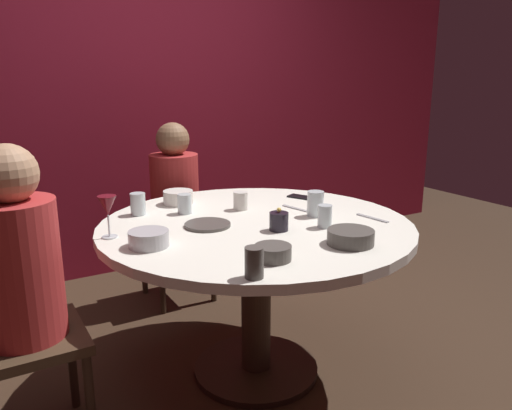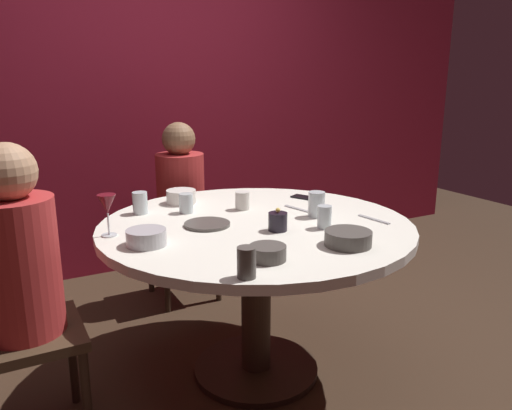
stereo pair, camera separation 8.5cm
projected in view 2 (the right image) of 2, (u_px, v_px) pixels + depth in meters
The scene contains 21 objects.
ground_plane at pixel (256, 370), 2.47m from camera, with size 8.00×8.00×0.00m, color #382619.
back_wall at pixel (143, 90), 3.59m from camera, with size 6.00×0.10×2.60m, color maroon.
dining_table at pixel (256, 252), 2.32m from camera, with size 1.41×1.41×0.76m.
seated_diner_left at pixel (18, 266), 1.84m from camera, with size 0.40×0.40×1.18m.
seated_diner_back at pixel (181, 191), 3.14m from camera, with size 0.40×0.40×1.13m.
candle_holder at pixel (278, 222), 2.15m from camera, with size 0.08×0.08×0.10m.
wine_glass at pixel (107, 206), 2.06m from camera, with size 0.08×0.08×0.18m.
dinner_plate at pixel (207, 224), 2.23m from camera, with size 0.20×0.20×0.01m, color #4C4742.
cell_phone at pixel (305, 197), 2.73m from camera, with size 0.07×0.14×0.01m, color black.
bowl_serving_large at pixel (146, 237), 1.97m from camera, with size 0.16×0.16×0.06m, color #B7B7BC.
bowl_salad_center at pixel (348, 238), 1.97m from camera, with size 0.18×0.18×0.06m, color #4C4742.
bowl_small_white at pixel (268, 253), 1.81m from camera, with size 0.13×0.13×0.05m, color #4C4742.
bowl_sauce_side at pixel (181, 197), 2.61m from camera, with size 0.15×0.15×0.07m, color silver.
cup_near_candle at pixel (324, 217), 2.18m from camera, with size 0.06×0.06×0.10m, color silver.
cup_by_left_diner at pixel (140, 203), 2.41m from camera, with size 0.07×0.07×0.11m, color silver.
cup_by_right_diner at pixel (247, 263), 1.65m from camera, with size 0.06×0.06×0.11m, color #4C4742.
cup_center_front at pixel (186, 203), 2.43m from camera, with size 0.07×0.07×0.09m, color silver.
cup_far_edge at pixel (242, 201), 2.49m from camera, with size 0.07×0.07×0.09m, color silver.
cup_beside_wine at pixel (316, 204), 2.36m from camera, with size 0.08×0.08×0.12m, color silver.
fork_near_plate at pixel (298, 209), 2.49m from camera, with size 0.02×0.18×0.01m, color #B7B7BC.
knife_near_plate at pixel (374, 219), 2.32m from camera, with size 0.02×0.18×0.01m, color #B7B7BC.
Camera 2 is at (-1.04, -1.93, 1.41)m, focal length 35.42 mm.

